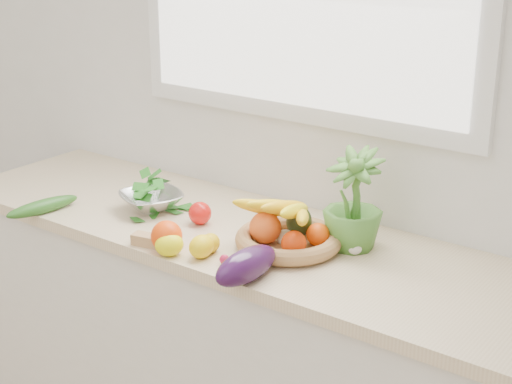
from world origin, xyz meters
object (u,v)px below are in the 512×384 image
Objects in this scene: apple at (200,213)px; colander_with_spinach at (151,195)px; eggplant at (246,265)px; fruit_basket at (288,233)px; potted_herb at (353,201)px; cucumber at (43,207)px.

colander_with_spinach reaches higher than apple.
eggplant is 0.66× the size of fruit_basket.
apple is at bearing 146.94° from eggplant.
apple is at bearing -164.92° from potted_herb.
colander_with_spinach is (-0.69, -0.14, -0.09)m from potted_herb.
fruit_basket reaches higher than eggplant.
potted_herb reaches higher than apple.
cucumber is at bearing -139.69° from colander_with_spinach.
eggplant is 0.62m from colander_with_spinach.
fruit_basket is at bearing -141.59° from potted_herb.
cucumber is 0.36m from colander_with_spinach.
apple is 0.32× the size of eggplant.
apple is 0.28× the size of cucumber.
cucumber is 0.83× the size of potted_herb.
cucumber is 0.86m from fruit_basket.
potted_herb reaches higher than fruit_basket.
potted_herb is (0.12, 0.37, 0.10)m from eggplant.
eggplant is 0.85m from cucumber.
fruit_basket is (0.82, 0.25, 0.02)m from cucumber.
fruit_basket is at bearing 98.07° from eggplant.
cucumber is 0.99× the size of colander_with_spinach.
eggplant is 0.73× the size of potted_herb.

